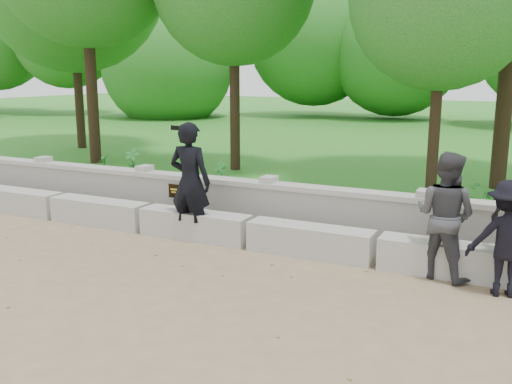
{
  "coord_description": "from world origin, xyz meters",
  "views": [
    {
      "loc": [
        5.82,
        -5.75,
        2.68
      ],
      "look_at": [
        2.08,
        1.95,
        0.87
      ],
      "focal_mm": 40.0,
      "sensor_mm": 36.0,
      "label": 1
    }
  ],
  "objects": [
    {
      "name": "shrub_d",
      "position": [
        -2.77,
        4.14,
        0.56
      ],
      "size": [
        0.44,
        0.46,
        0.62
      ],
      "primitive_type": "imported",
      "rotation": [
        0.0,
        0.0,
        5.27
      ],
      "color": "#26712A",
      "rests_on": "lawn"
    },
    {
      "name": "concrete_bench",
      "position": [
        0.0,
        1.9,
        0.22
      ],
      "size": [
        11.9,
        0.45,
        0.45
      ],
      "color": "#ACAAA3",
      "rests_on": "ground"
    },
    {
      "name": "parapet_wall",
      "position": [
        0.0,
        2.6,
        0.46
      ],
      "size": [
        12.5,
        0.35,
        0.9
      ],
      "color": "#A2A099",
      "rests_on": "ground"
    },
    {
      "name": "visitor_left",
      "position": [
        4.9,
        1.8,
        0.84
      ],
      "size": [
        0.98,
        0.87,
        1.69
      ],
      "color": "#3B3B40",
      "rests_on": "ground"
    },
    {
      "name": "lawn",
      "position": [
        0.0,
        14.0,
        0.12
      ],
      "size": [
        40.0,
        22.0,
        0.25
      ],
      "primitive_type": "cube",
      "color": "#25681E",
      "rests_on": "ground"
    },
    {
      "name": "shrub_c",
      "position": [
        5.23,
        4.06,
        0.56
      ],
      "size": [
        0.73,
        0.74,
        0.62
      ],
      "primitive_type": "imported",
      "rotation": [
        0.0,
        0.0,
        4.04
      ],
      "color": "#26712A",
      "rests_on": "lawn"
    },
    {
      "name": "shrub_a",
      "position": [
        -2.47,
        4.77,
        0.59
      ],
      "size": [
        0.42,
        0.34,
        0.68
      ],
      "primitive_type": "imported",
      "rotation": [
        0.0,
        0.0,
        0.31
      ],
      "color": "#26712A",
      "rests_on": "lawn"
    },
    {
      "name": "visitor_mid",
      "position": [
        5.67,
        1.49,
        0.71
      ],
      "size": [
        1.01,
        0.71,
        1.43
      ],
      "color": "black",
      "rests_on": "ground"
    },
    {
      "name": "man_main",
      "position": [
        0.99,
        1.8,
        0.96
      ],
      "size": [
        0.71,
        0.64,
        1.92
      ],
      "color": "black",
      "rests_on": "ground"
    },
    {
      "name": "ground",
      "position": [
        0.0,
        0.0,
        0.0
      ],
      "size": [
        80.0,
        80.0,
        0.0
      ],
      "primitive_type": "plane",
      "color": "#917A58",
      "rests_on": "ground"
    },
    {
      "name": "shrub_b",
      "position": [
        0.15,
        4.22,
        0.56
      ],
      "size": [
        0.44,
        0.44,
        0.63
      ],
      "primitive_type": "imported",
      "rotation": [
        0.0,
        0.0,
        2.33
      ],
      "color": "#26712A",
      "rests_on": "lawn"
    }
  ]
}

